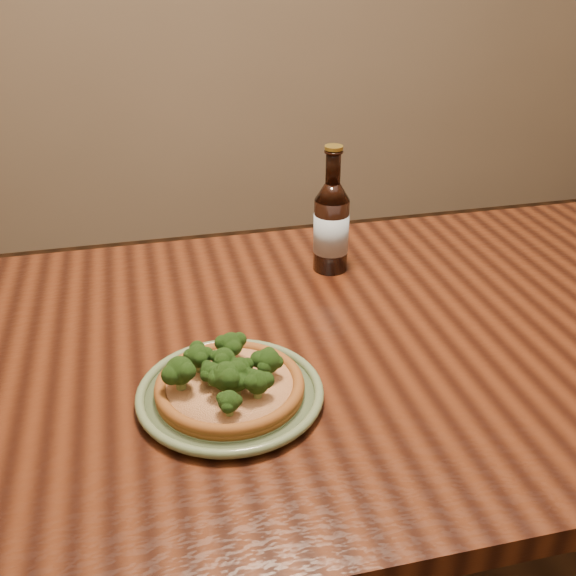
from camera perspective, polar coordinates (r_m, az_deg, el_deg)
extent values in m
cube|color=#49200F|center=(1.21, 13.05, -3.70)|extent=(1.60, 0.90, 0.04)
cylinder|color=#49200F|center=(1.65, -18.99, -10.88)|extent=(0.07, 0.07, 0.71)
cylinder|color=#677E56|center=(0.99, -4.91, -9.09)|extent=(0.25, 0.25, 0.01)
torus|color=#677E56|center=(0.99, -4.92, -8.77)|extent=(0.27, 0.27, 0.01)
torus|color=#677E56|center=(0.99, -4.92, -8.82)|extent=(0.22, 0.22, 0.01)
cylinder|color=brown|center=(0.98, -4.93, -8.54)|extent=(0.21, 0.21, 0.01)
torus|color=brown|center=(0.98, -4.95, -8.17)|extent=(0.22, 0.22, 0.02)
cylinder|color=#F5DA95|center=(0.98, -4.95, -8.17)|extent=(0.18, 0.18, 0.01)
sphere|color=#2C541A|center=(0.99, -5.46, -5.99)|extent=(0.04, 0.04, 0.03)
sphere|color=#2C541A|center=(0.97, -1.72, -6.18)|extent=(0.05, 0.05, 0.04)
sphere|color=#2C541A|center=(0.94, -5.22, -7.45)|extent=(0.04, 0.04, 0.04)
sphere|color=#2C541A|center=(0.96, -9.15, -6.91)|extent=(0.06, 0.06, 0.04)
sphere|color=#2C541A|center=(0.93, -2.60, -7.97)|extent=(0.05, 0.05, 0.03)
sphere|color=#2C541A|center=(0.99, -7.63, -5.72)|extent=(0.04, 0.04, 0.03)
sphere|color=#2C541A|center=(0.97, -6.60, -7.07)|extent=(0.04, 0.04, 0.03)
sphere|color=#2C541A|center=(1.01, -4.84, -4.77)|extent=(0.04, 0.04, 0.04)
sphere|color=#2C541A|center=(0.97, -4.05, -6.80)|extent=(0.04, 0.04, 0.03)
sphere|color=#2C541A|center=(0.91, -5.01, -9.53)|extent=(0.04, 0.04, 0.03)
sphere|color=#2C541A|center=(0.94, -4.43, -7.72)|extent=(0.04, 0.04, 0.03)
cylinder|color=black|center=(1.32, 3.66, 4.50)|extent=(0.07, 0.07, 0.15)
cone|color=black|center=(1.28, 3.78, 8.15)|extent=(0.07, 0.07, 0.03)
cylinder|color=black|center=(1.27, 3.85, 10.22)|extent=(0.03, 0.03, 0.07)
torus|color=black|center=(1.26, 3.89, 11.44)|extent=(0.04, 0.04, 0.01)
cylinder|color=#A58C33|center=(1.26, 3.90, 11.77)|extent=(0.03, 0.03, 0.01)
cylinder|color=silver|center=(1.32, 3.66, 4.70)|extent=(0.07, 0.07, 0.08)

